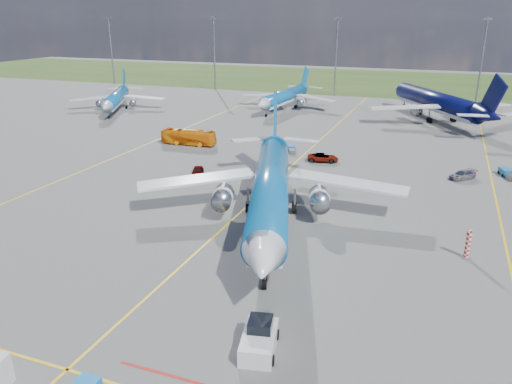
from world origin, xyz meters
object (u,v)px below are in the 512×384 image
(main_airliner, at_px, (270,221))
(service_car_c, at_px, (463,175))
(bg_jet_nw, at_px, (117,110))
(bg_jet_nnw, at_px, (284,109))
(bg_jet_n, at_px, (434,120))
(service_car_a, at_px, (197,172))
(warning_post, at_px, (468,244))
(baggage_tug_e, at_px, (508,174))
(apron_bus, at_px, (188,137))
(pushback_tug, at_px, (259,339))
(baggage_tug_c, at_px, (292,149))
(service_car_b, at_px, (323,158))

(main_airliner, xyz_separation_m, service_car_c, (21.44, 25.58, 0.66))
(bg_jet_nw, bearing_deg, bg_jet_nnw, -2.79)
(bg_jet_nw, bearing_deg, bg_jet_n, -14.31)
(bg_jet_n, distance_m, main_airliner, 73.26)
(bg_jet_nw, distance_m, service_car_a, 62.11)
(warning_post, bearing_deg, baggage_tug_e, 78.45)
(bg_jet_nw, xyz_separation_m, bg_jet_n, (77.01, 16.13, 0.00))
(bg_jet_nnw, height_order, service_car_c, bg_jet_nnw)
(bg_jet_nnw, relative_size, service_car_c, 7.90)
(bg_jet_n, relative_size, apron_bus, 4.52)
(bg_jet_n, xyz_separation_m, baggage_tug_e, (12.17, -42.55, 0.50))
(bg_jet_nnw, distance_m, baggage_tug_e, 65.86)
(bg_jet_n, relative_size, service_car_c, 10.47)
(warning_post, height_order, bg_jet_nnw, bg_jet_nnw)
(bg_jet_nw, xyz_separation_m, pushback_tug, (68.48, -78.35, 0.87))
(main_airliner, xyz_separation_m, service_car_a, (-16.17, 12.75, 0.72))
(service_car_c, bearing_deg, bg_jet_nnw, 173.30)
(bg_jet_nnw, distance_m, main_airliner, 75.72)
(bg_jet_nnw, relative_size, bg_jet_n, 0.75)
(bg_jet_n, height_order, apron_bus, bg_jet_n)
(service_car_c, bearing_deg, warning_post, -48.81)
(apron_bus, xyz_separation_m, baggage_tug_e, (54.65, -0.79, -0.96))
(service_car_c, xyz_separation_m, baggage_tug_c, (-28.50, 6.25, -0.19))
(warning_post, relative_size, bg_jet_nnw, 0.08)
(baggage_tug_c, bearing_deg, main_airliner, -97.76)
(main_airliner, distance_m, apron_bus, 40.08)
(main_airliner, bearing_deg, warning_post, -22.15)
(pushback_tug, height_order, service_car_c, pushback_tug)
(bg_jet_n, height_order, baggage_tug_e, bg_jet_n)
(bg_jet_n, height_order, baggage_tug_c, bg_jet_n)
(pushback_tug, relative_size, baggage_tug_c, 1.44)
(baggage_tug_c, bearing_deg, baggage_tug_e, -24.89)
(main_airliner, bearing_deg, service_car_a, 124.40)
(service_car_a, relative_size, service_car_b, 0.83)
(service_car_b, relative_size, baggage_tug_c, 1.13)
(pushback_tug, distance_m, apron_bus, 62.71)
(warning_post, relative_size, apron_bus, 0.29)
(service_car_b, bearing_deg, pushback_tug, 177.11)
(bg_jet_nw, relative_size, service_car_c, 7.55)
(service_car_b, bearing_deg, service_car_c, -106.05)
(main_airliner, bearing_deg, apron_bus, 114.60)
(bg_jet_nnw, bearing_deg, warning_post, -55.86)
(bg_jet_nnw, relative_size, baggage_tug_e, 7.33)
(warning_post, distance_m, bg_jet_nw, 100.73)
(service_car_a, bearing_deg, baggage_tug_c, 42.97)
(bg_jet_nw, bearing_deg, pushback_tug, -74.99)
(pushback_tug, xyz_separation_m, service_car_c, (14.27, 48.51, -0.22))
(bg_jet_n, xyz_separation_m, main_airliner, (-15.70, -71.55, 0.00))
(bg_jet_n, bearing_deg, service_car_a, 30.64)
(main_airliner, relative_size, baggage_tug_e, 9.51)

